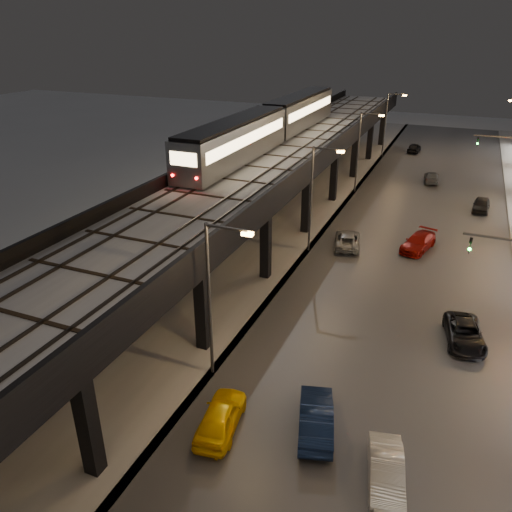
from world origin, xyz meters
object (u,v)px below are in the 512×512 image
(car_onc_white, at_px, (418,243))
(car_onc_red, at_px, (481,205))
(subway_train, at_px, (272,123))
(car_onc_dark, at_px, (465,334))
(car_mid_silver, at_px, (347,240))
(car_onc_silver, at_px, (386,473))
(car_far_white, at_px, (414,148))
(car_near_white, at_px, (316,418))
(car_mid_dark, at_px, (432,178))
(car_taxi, at_px, (221,417))

(car_onc_white, bearing_deg, car_onc_red, 83.27)
(subway_train, relative_size, car_onc_dark, 7.92)
(car_onc_white, bearing_deg, car_mid_silver, -149.24)
(car_onc_silver, distance_m, car_onc_red, 38.39)
(car_onc_silver, height_order, car_onc_white, car_onc_white)
(car_far_white, xyz_separation_m, car_onc_red, (9.62, -24.36, -0.02))
(subway_train, relative_size, car_near_white, 8.01)
(subway_train, xyz_separation_m, car_near_white, (14.36, -31.16, -7.66))
(car_onc_dark, relative_size, car_onc_white, 0.98)
(car_far_white, xyz_separation_m, car_onc_white, (4.70, -37.01, -0.00))
(car_mid_silver, bearing_deg, car_mid_dark, -114.15)
(car_mid_silver, distance_m, car_mid_dark, 23.76)
(car_mid_silver, relative_size, car_mid_dark, 1.07)
(subway_train, xyz_separation_m, car_mid_silver, (10.67, -9.16, -7.78))
(car_taxi, height_order, car_near_white, car_near_white)
(car_onc_white, bearing_deg, car_mid_dark, 106.65)
(car_far_white, bearing_deg, car_onc_red, 115.21)
(subway_train, bearing_deg, car_onc_silver, -61.46)
(car_mid_silver, relative_size, car_far_white, 1.14)
(car_near_white, bearing_deg, car_onc_red, -117.03)
(car_far_white, bearing_deg, car_mid_silver, 92.03)
(car_near_white, bearing_deg, car_onc_white, -111.16)
(car_mid_dark, bearing_deg, car_onc_white, 86.86)
(car_near_white, height_order, car_onc_white, car_near_white)
(car_near_white, height_order, car_onc_red, car_near_white)
(car_taxi, distance_m, car_mid_dark, 47.26)
(car_mid_silver, xyz_separation_m, car_onc_silver, (7.31, -23.89, 0.03))
(subway_train, height_order, car_onc_dark, subway_train)
(car_near_white, distance_m, car_onc_red, 37.01)
(car_far_white, relative_size, car_onc_white, 0.85)
(car_near_white, height_order, car_mid_dark, car_near_white)
(car_mid_silver, relative_size, car_onc_red, 1.17)
(subway_train, xyz_separation_m, car_onc_silver, (17.98, -33.05, -7.75))
(car_mid_dark, xyz_separation_m, car_onc_silver, (2.32, -47.13, 0.04))
(car_onc_silver, xyz_separation_m, car_onc_dark, (2.67, 12.32, -0.03))
(car_onc_white, bearing_deg, subway_train, 170.11)
(car_near_white, height_order, car_onc_dark, car_near_white)
(car_mid_dark, bearing_deg, car_onc_silver, 87.54)
(car_near_white, relative_size, car_onc_red, 1.16)
(subway_train, height_order, car_mid_dark, subway_train)
(car_mid_silver, xyz_separation_m, car_far_white, (1.09, 38.70, 0.05))
(subway_train, xyz_separation_m, car_far_white, (11.76, 29.54, -7.73))
(car_mid_silver, height_order, car_onc_red, car_onc_red)
(car_onc_dark, xyz_separation_m, car_onc_white, (-4.19, 13.26, 0.04))
(car_taxi, relative_size, car_onc_red, 1.09)
(car_mid_silver, bearing_deg, car_onc_silver, 95.00)
(car_taxi, bearing_deg, car_near_white, -166.94)
(car_onc_white, distance_m, car_onc_red, 13.58)
(car_mid_dark, height_order, car_far_white, car_far_white)
(car_near_white, xyz_separation_m, car_onc_red, (7.02, 36.34, -0.08))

